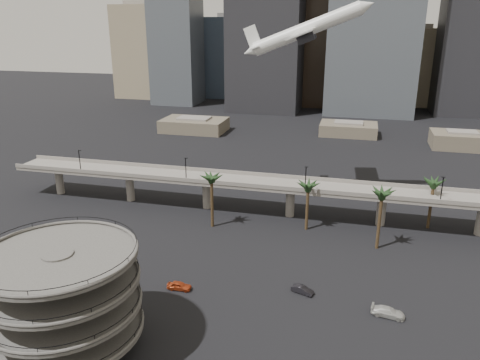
% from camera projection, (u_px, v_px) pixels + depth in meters
% --- Properties ---
extents(ground, '(700.00, 700.00, 0.00)m').
position_uv_depth(ground, '(162.00, 348.00, 70.52)').
color(ground, black).
rests_on(ground, ground).
extents(parking_ramp, '(22.20, 22.20, 17.35)m').
position_uv_depth(parking_ramp, '(63.00, 293.00, 66.75)').
color(parking_ramp, '#4D4A48').
rests_on(parking_ramp, ground).
extents(overpass, '(130.00, 9.30, 14.70)m').
position_uv_depth(overpass, '(248.00, 185.00, 118.58)').
color(overpass, gray).
rests_on(overpass, ground).
extents(palm_trees, '(54.40, 18.40, 14.00)m').
position_uv_depth(palm_trees, '(332.00, 187.00, 105.34)').
color(palm_trees, '#49361F').
rests_on(palm_trees, ground).
extents(low_buildings, '(135.00, 27.50, 6.80)m').
position_uv_depth(low_buildings, '(311.00, 130.00, 198.44)').
color(low_buildings, brown).
rests_on(low_buildings, ground).
extents(skyline, '(269.00, 86.00, 125.38)m').
position_uv_depth(skyline, '(346.00, 23.00, 251.22)').
color(skyline, gray).
rests_on(skyline, ground).
extents(airborne_jet, '(32.93, 29.77, 15.38)m').
position_uv_depth(airborne_jet, '(306.00, 30.00, 116.01)').
color(airborne_jet, white).
rests_on(airborne_jet, ground).
extents(car_a, '(4.55, 1.98, 1.53)m').
position_uv_depth(car_a, '(179.00, 286.00, 85.62)').
color(car_a, '#B43E19').
rests_on(car_a, ground).
extents(car_b, '(4.39, 2.71, 1.37)m').
position_uv_depth(car_b, '(302.00, 290.00, 84.47)').
color(car_b, black).
rests_on(car_b, ground).
extents(car_c, '(5.76, 3.00, 1.59)m').
position_uv_depth(car_c, '(388.00, 312.00, 77.82)').
color(car_c, '#B6B5B1').
rests_on(car_c, ground).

